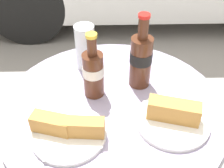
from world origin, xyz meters
TOP-DOWN VIEW (x-y plane):
  - bistro_table at (0.00, 0.00)m, footprint 0.69×0.69m
  - cola_bottle_left at (0.09, 0.10)m, footprint 0.07×0.07m
  - cola_bottle_right at (-0.05, 0.05)m, footprint 0.06×0.06m
  - drinking_glass at (-0.09, 0.20)m, footprint 0.07×0.07m
  - lunch_plate_near at (0.17, -0.08)m, footprint 0.21×0.21m
  - lunch_plate_far at (-0.12, -0.12)m, footprint 0.20×0.20m

SIDE VIEW (x-z plane):
  - bistro_table at x=0.00m, z-range 0.19..0.93m
  - lunch_plate_far at x=-0.12m, z-range 0.72..0.79m
  - lunch_plate_near at x=0.17m, z-range 0.72..0.79m
  - drinking_glass at x=-0.09m, z-range 0.73..0.88m
  - cola_bottle_right at x=-0.05m, z-range 0.71..0.92m
  - cola_bottle_left at x=0.09m, z-range 0.71..0.95m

